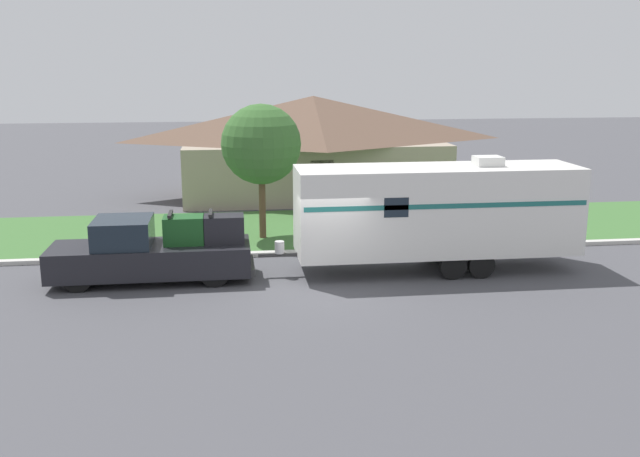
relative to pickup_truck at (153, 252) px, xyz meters
name	(u,v)px	position (x,y,z in m)	size (l,w,h in m)	color
ground_plane	(327,289)	(4.85, -1.46, -0.86)	(120.00, 120.00, 0.00)	#47474C
curb_strip	(311,252)	(4.85, 2.29, -0.79)	(80.00, 0.30, 0.14)	beige
lawn_strip	(300,229)	(4.85, 5.94, -0.84)	(80.00, 7.00, 0.03)	#3D6B33
house_across_street	(313,144)	(6.24, 12.99, 1.57)	(12.86, 6.78, 4.68)	gray
pickup_truck	(153,252)	(0.00, 0.00, 0.00)	(5.78, 1.92, 1.99)	black
travel_trailer	(437,210)	(8.38, 0.00, 1.01)	(9.56, 2.26, 3.44)	black
mailbox	(508,214)	(11.95, 3.22, 0.10)	(0.48, 0.20, 1.25)	brown
tree_in_yard	(261,145)	(3.40, 4.74, 2.51)	(2.81, 2.81, 4.79)	brown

